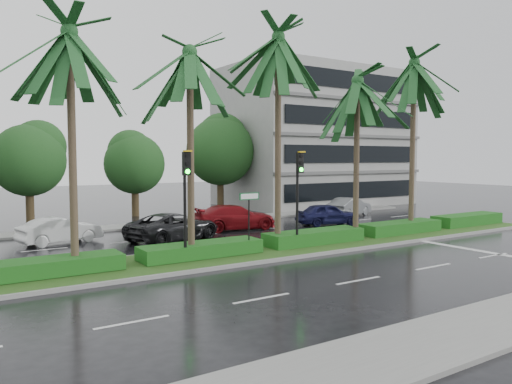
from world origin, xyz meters
TOP-DOWN VIEW (x-y plane):
  - ground at (0.00, 0.00)m, footprint 120.00×120.00m
  - near_sidewalk at (0.00, -10.20)m, footprint 40.00×2.40m
  - far_sidewalk at (0.00, 12.00)m, footprint 40.00×2.00m
  - median at (0.00, 1.00)m, footprint 36.00×4.00m
  - hedge at (0.00, 1.00)m, footprint 35.20×1.40m
  - lane_markings at (3.04, -0.43)m, footprint 34.00×13.06m
  - palm_row at (-1.24, 1.02)m, footprint 26.30×4.20m
  - signal_median_left at (-4.00, 0.30)m, footprint 0.34×0.42m
  - signal_median_right at (1.50, 0.30)m, footprint 0.34×0.42m
  - street_sign at (-1.00, 0.48)m, footprint 0.95×0.09m
  - bg_trees at (-0.60, 17.59)m, footprint 33.05×5.40m
  - building at (17.00, 18.00)m, footprint 16.00×10.00m
  - car_white at (-7.00, 8.41)m, footprint 2.22×4.15m
  - car_darkgrey at (-1.95, 6.20)m, footprint 3.87×5.59m
  - car_red at (2.55, 7.75)m, footprint 2.52×5.21m
  - car_blue at (8.50, 6.35)m, footprint 2.53×4.27m
  - car_grey at (13.00, 9.12)m, footprint 2.54×4.31m

SIDE VIEW (x-z plane):
  - ground at x=0.00m, z-range 0.00..0.00m
  - lane_markings at x=3.04m, z-range 0.00..0.01m
  - near_sidewalk at x=0.00m, z-range 0.00..0.12m
  - far_sidewalk at x=0.00m, z-range 0.00..0.12m
  - median at x=0.00m, z-range 0.00..0.16m
  - hedge at x=0.00m, z-range 0.15..0.75m
  - car_white at x=-7.00m, z-range 0.00..1.30m
  - car_grey at x=13.00m, z-range 0.00..1.34m
  - car_blue at x=8.50m, z-range 0.00..1.36m
  - car_darkgrey at x=-1.95m, z-range 0.00..1.42m
  - car_red at x=2.55m, z-range 0.00..1.46m
  - street_sign at x=-1.00m, z-range 0.82..3.42m
  - signal_median_left at x=-4.00m, z-range 0.82..5.18m
  - signal_median_right at x=1.50m, z-range 0.82..5.18m
  - bg_trees at x=-0.60m, z-range 0.75..8.55m
  - building at x=17.00m, z-range 0.00..12.00m
  - palm_row at x=-1.24m, z-range 2.82..13.09m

